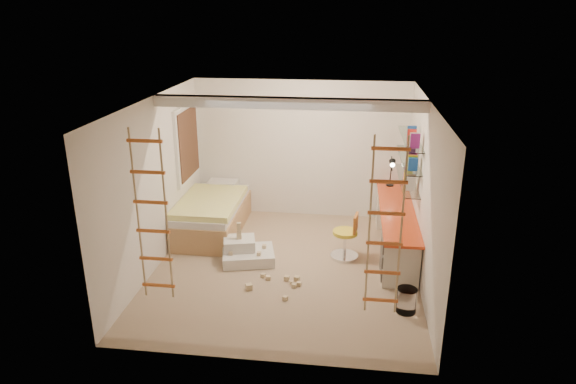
# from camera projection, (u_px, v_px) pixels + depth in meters

# --- Properties ---
(floor) EXTENTS (4.50, 4.50, 0.00)m
(floor) POSITION_uv_depth(u_px,v_px,m) (286.00, 268.00, 8.00)
(floor) COLOR tan
(floor) RESTS_ON ground
(ceiling_beam) EXTENTS (4.00, 0.18, 0.16)m
(ceiling_beam) POSITION_uv_depth(u_px,v_px,m) (288.00, 103.00, 7.42)
(ceiling_beam) COLOR white
(ceiling_beam) RESTS_ON ceiling
(window_frame) EXTENTS (0.06, 1.15, 1.35)m
(window_frame) POSITION_uv_depth(u_px,v_px,m) (187.00, 143.00, 9.11)
(window_frame) COLOR white
(window_frame) RESTS_ON wall_left
(window_blind) EXTENTS (0.02, 1.00, 1.20)m
(window_blind) POSITION_uv_depth(u_px,v_px,m) (189.00, 143.00, 9.10)
(window_blind) COLOR #4C2D1E
(window_blind) RESTS_ON window_frame
(rope_ladder_left) EXTENTS (0.41, 0.04, 2.13)m
(rope_ladder_left) POSITION_uv_depth(u_px,v_px,m) (152.00, 217.00, 6.01)
(rope_ladder_left) COLOR orange
(rope_ladder_left) RESTS_ON ceiling
(rope_ladder_right) EXTENTS (0.41, 0.04, 2.13)m
(rope_ladder_right) POSITION_uv_depth(u_px,v_px,m) (385.00, 229.00, 5.69)
(rope_ladder_right) COLOR #BC4920
(rope_ladder_right) RESTS_ON ceiling
(waste_bin) EXTENTS (0.27, 0.27, 0.34)m
(waste_bin) POSITION_uv_depth(u_px,v_px,m) (406.00, 300.00, 6.80)
(waste_bin) COLOR white
(waste_bin) RESTS_ON floor
(desk) EXTENTS (0.56, 2.80, 0.75)m
(desk) POSITION_uv_depth(u_px,v_px,m) (395.00, 227.00, 8.46)
(desk) COLOR red
(desk) RESTS_ON floor
(shelves) EXTENTS (0.25, 1.80, 0.71)m
(shelves) POSITION_uv_depth(u_px,v_px,m) (409.00, 159.00, 8.32)
(shelves) COLOR white
(shelves) RESTS_ON wall_right
(bed) EXTENTS (1.02, 2.00, 0.69)m
(bed) POSITION_uv_depth(u_px,v_px,m) (213.00, 214.00, 9.21)
(bed) COLOR #AD7F51
(bed) RESTS_ON floor
(task_lamp) EXTENTS (0.14, 0.36, 0.57)m
(task_lamp) POSITION_uv_depth(u_px,v_px,m) (392.00, 168.00, 9.12)
(task_lamp) COLOR black
(task_lamp) RESTS_ON desk
(swivel_chair) EXTENTS (0.51, 0.51, 0.76)m
(swivel_chair) POSITION_uv_depth(u_px,v_px,m) (346.00, 242.00, 8.23)
(swivel_chair) COLOR yellow
(swivel_chair) RESTS_ON floor
(play_platform) EXTENTS (0.93, 0.80, 0.36)m
(play_platform) POSITION_uv_depth(u_px,v_px,m) (246.00, 252.00, 8.19)
(play_platform) COLOR silver
(play_platform) RESTS_ON floor
(toy_blocks) EXTENTS (1.19, 1.27, 0.63)m
(toy_blocks) POSITION_uv_depth(u_px,v_px,m) (266.00, 265.00, 7.73)
(toy_blocks) COLOR #CCB284
(toy_blocks) RESTS_ON floor
(books) EXTENTS (0.14, 0.58, 0.92)m
(books) POSITION_uv_depth(u_px,v_px,m) (409.00, 153.00, 8.29)
(books) COLOR white
(books) RESTS_ON shelves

